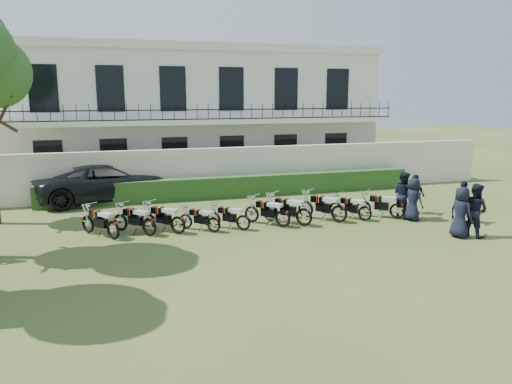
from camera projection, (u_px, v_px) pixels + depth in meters
The scene contains 21 objects.
ground at pixel (261, 240), 16.84m from camera, with size 100.00×100.00×0.00m, color #3B4E1F.
perimeter_wall at pixel (212, 171), 24.13m from camera, with size 30.00×0.35×2.30m.
hedge at pixel (236, 187), 23.79m from camera, with size 18.00×0.60×1.00m, color #1E4217.
building at pixel (190, 114), 29.23m from camera, with size 20.40×9.60×7.40m.
motorcycle_0 at pixel (113, 226), 16.77m from camera, with size 1.30×1.64×1.09m.
motorcycle_1 at pixel (149, 223), 17.19m from camera, with size 1.42×1.48×1.07m.
motorcycle_2 at pixel (178, 221), 17.44m from camera, with size 1.49×1.45×1.08m.
motorcycle_3 at pixel (214, 221), 17.65m from camera, with size 1.34×1.21×0.94m.
motorcycle_4 at pixel (243, 219), 17.92m from camera, with size 1.40×1.20×0.96m.
motorcycle_5 at pixel (283, 215), 18.31m from camera, with size 1.38×1.56×1.09m.
motorcycle_6 at pixel (304, 213), 18.46m from camera, with size 1.48×1.66×1.16m.
motorcycle_7 at pixel (339, 209), 18.98m from camera, with size 1.44×1.67×1.15m.
motorcycle_8 at pixel (365, 210), 19.25m from camera, with size 1.18×1.49×0.99m.
motorcycle_9 at pixel (398, 207), 19.58m from camera, with size 1.57×1.29×1.06m.
suv at pixel (105, 182), 22.96m from camera, with size 2.88×6.24×1.73m, color black.
officer_0 at pixel (461, 212), 17.02m from camera, with size 0.86×0.56×1.77m, color black.
officer_1 at pixel (475, 210), 17.12m from camera, with size 0.91×0.71×1.86m, color black.
officer_2 at pixel (463, 202), 18.98m from camera, with size 0.95×0.39×1.62m, color black.
officer_3 at pixel (413, 199), 19.31m from camera, with size 0.82×0.53×1.67m, color black.
officer_4 at pixel (403, 195), 19.72m from camera, with size 0.91×0.71×1.86m, color black.
officer_5 at pixel (415, 194), 20.43m from camera, with size 0.96×0.40×1.63m, color black.
Camera 1 is at (-4.83, -15.47, 4.86)m, focal length 35.00 mm.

